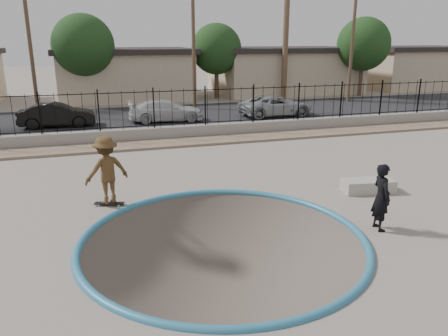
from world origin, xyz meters
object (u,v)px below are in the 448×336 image
at_px(skater, 107,173).
at_px(concrete_ledge, 368,186).
at_px(skateboard, 109,203).
at_px(car_b, 57,115).
at_px(car_c, 166,110).
at_px(videographer, 381,197).
at_px(car_d, 276,106).

xyz_separation_m(skater, concrete_ledge, (7.95, -1.19, -0.78)).
bearing_deg(skateboard, concrete_ledge, 9.43).
bearing_deg(car_b, car_c, -88.90).
bearing_deg(concrete_ledge, videographer, -119.44).
relative_size(skater, skateboard, 2.21).
relative_size(skateboard, concrete_ledge, 0.56).
xyz_separation_m(skater, videographer, (6.53, -3.70, -0.12)).
bearing_deg(skater, car_b, -99.60).
bearing_deg(car_c, car_b, 92.76).
bearing_deg(car_b, concrete_ledge, -142.79).
bearing_deg(skater, videographer, 131.51).
height_order(concrete_ledge, car_d, car_d).
xyz_separation_m(skater, car_b, (-2.09, 12.72, -0.29)).
relative_size(skateboard, videographer, 0.51).
bearing_deg(car_b, car_d, -89.84).
height_order(car_b, car_d, car_b).
bearing_deg(videographer, skateboard, 66.71).
bearing_deg(skateboard, car_b, 117.26).
height_order(skater, car_d, skater).
xyz_separation_m(videographer, concrete_ledge, (1.42, 2.52, -0.67)).
bearing_deg(concrete_ledge, car_d, 78.74).
relative_size(concrete_ledge, car_d, 0.35).
bearing_deg(car_d, car_b, 84.26).
bearing_deg(skateboard, videographer, -11.64).
distance_m(skater, skateboard, 0.92).
bearing_deg(car_b, skater, -169.29).
distance_m(skater, car_d, 16.40).
distance_m(skater, car_c, 13.27).
relative_size(skateboard, car_d, 0.19).
relative_size(skater, car_c, 0.46).
height_order(videographer, car_b, videographer).
xyz_separation_m(skateboard, car_d, (10.67, 12.45, 0.61)).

